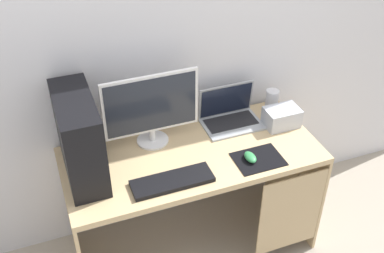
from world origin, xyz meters
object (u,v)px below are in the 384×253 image
object	(u,v)px
keyboard	(172,181)
mouse_left	(250,157)
pc_tower	(79,138)
speaker	(272,101)
monitor	(151,109)
laptop	(230,116)
projector	(282,117)

from	to	relation	value
keyboard	mouse_left	distance (m)	0.45
pc_tower	speaker	size ratio (longest dim) A/B	3.40
pc_tower	mouse_left	size ratio (longest dim) A/B	4.99
monitor	speaker	world-z (taller)	monitor
pc_tower	laptop	bearing A→B (deg)	9.02
mouse_left	laptop	bearing A→B (deg)	83.03
pc_tower	laptop	xyz separation A→B (m)	(0.89, 0.14, -0.18)
pc_tower	monitor	bearing A→B (deg)	16.01
speaker	keyboard	world-z (taller)	speaker
laptop	projector	size ratio (longest dim) A/B	1.71
pc_tower	keyboard	xyz separation A→B (m)	(0.40, -0.24, -0.21)
laptop	keyboard	xyz separation A→B (m)	(-0.49, -0.38, -0.03)
laptop	speaker	world-z (taller)	laptop
laptop	projector	bearing A→B (deg)	-26.72
projector	speaker	bearing A→B (deg)	82.87
monitor	keyboard	world-z (taller)	monitor
pc_tower	monitor	distance (m)	0.42
projector	keyboard	distance (m)	0.80
monitor	speaker	xyz separation A→B (m)	(0.77, 0.05, -0.16)
projector	laptop	bearing A→B (deg)	153.28
monitor	keyboard	distance (m)	0.42
laptop	mouse_left	xyz separation A→B (m)	(-0.04, -0.36, -0.02)
pc_tower	keyboard	size ratio (longest dim) A/B	1.14
pc_tower	speaker	world-z (taller)	pc_tower
monitor	laptop	size ratio (longest dim) A/B	1.55
monitor	keyboard	bearing A→B (deg)	-91.29
mouse_left	monitor	bearing A→B (deg)	142.36
keyboard	pc_tower	bearing A→B (deg)	148.55
projector	mouse_left	world-z (taller)	projector
laptop	monitor	bearing A→B (deg)	-177.05
laptop	mouse_left	world-z (taller)	laptop
pc_tower	monitor	world-z (taller)	pc_tower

